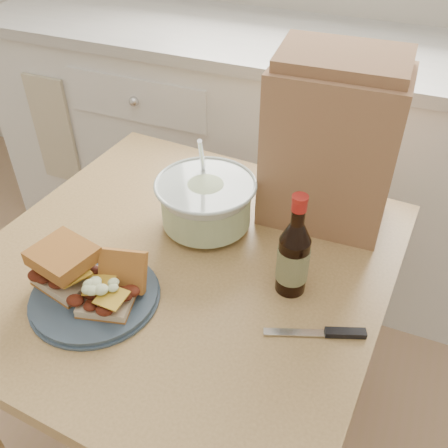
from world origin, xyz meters
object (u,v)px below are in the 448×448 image
at_px(beer_bottle, 293,256).
at_px(paper_bag, 331,149).
at_px(dining_table, 185,292).
at_px(coleslaw_bowl, 206,205).
at_px(plate, 95,296).

height_order(beer_bottle, paper_bag, paper_bag).
height_order(dining_table, beer_bottle, beer_bottle).
xyz_separation_m(coleslaw_bowl, beer_bottle, (0.25, -0.12, 0.03)).
distance_m(beer_bottle, paper_bag, 0.29).
bearing_deg(paper_bag, coleslaw_bowl, -150.96).
distance_m(dining_table, paper_bag, 0.48).
height_order(plate, paper_bag, paper_bag).
xyz_separation_m(dining_table, beer_bottle, (0.25, 0.01, 0.20)).
bearing_deg(paper_bag, plate, -130.04).
bearing_deg(coleslaw_bowl, beer_bottle, -26.44).
bearing_deg(dining_table, coleslaw_bowl, 93.81).
xyz_separation_m(beer_bottle, paper_bag, (-0.00, 0.27, 0.10)).
bearing_deg(beer_bottle, coleslaw_bowl, 129.98).
bearing_deg(paper_bag, dining_table, -133.34).
height_order(plate, coleslaw_bowl, coleslaw_bowl).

